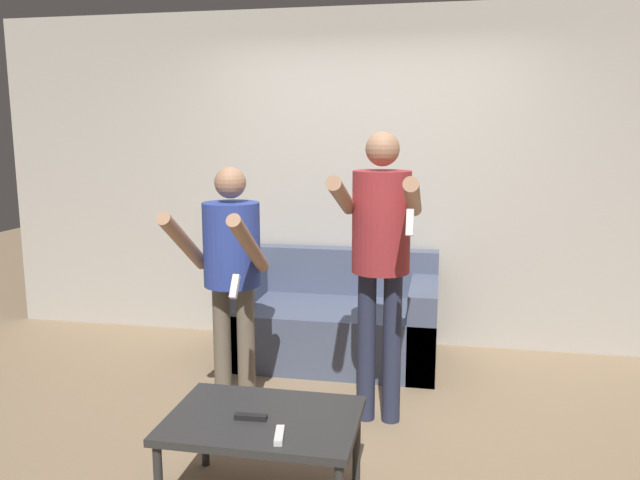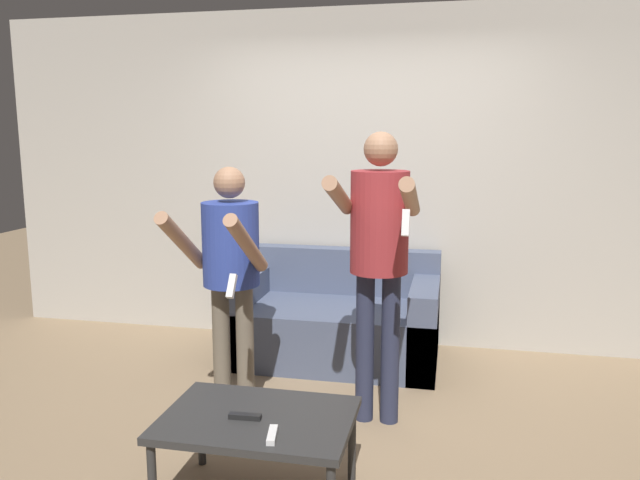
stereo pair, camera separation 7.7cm
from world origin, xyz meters
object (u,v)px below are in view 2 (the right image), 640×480
(person_standing_left, at_px, (230,261))
(remote_near, at_px, (272,435))
(remote_far, at_px, (245,416))
(coffee_table, at_px, (258,424))
(person_standing_right, at_px, (379,243))
(couch, at_px, (334,322))

(person_standing_left, relative_size, remote_near, 9.91)
(remote_near, bearing_deg, person_standing_left, 117.66)
(remote_near, relative_size, remote_far, 1.01)
(coffee_table, xyz_separation_m, remote_near, (0.13, -0.19, 0.06))
(coffee_table, height_order, remote_far, remote_far)
(remote_far, bearing_deg, remote_near, -39.93)
(remote_near, bearing_deg, person_standing_right, 74.65)
(remote_near, xyz_separation_m, remote_far, (-0.17, 0.14, 0.00))
(remote_near, bearing_deg, couch, 93.75)
(person_standing_right, height_order, remote_far, person_standing_right)
(person_standing_left, bearing_deg, remote_near, -62.34)
(person_standing_left, height_order, coffee_table, person_standing_left)
(person_standing_left, xyz_separation_m, remote_far, (0.43, -0.99, -0.51))
(coffee_table, xyz_separation_m, remote_far, (-0.05, -0.04, 0.06))
(person_standing_right, relative_size, coffee_table, 1.97)
(person_standing_left, height_order, remote_far, person_standing_left)
(person_standing_left, height_order, remote_near, person_standing_left)
(couch, height_order, coffee_table, couch)
(person_standing_right, bearing_deg, coffee_table, -114.68)
(couch, height_order, person_standing_right, person_standing_right)
(person_standing_left, distance_m, coffee_table, 1.20)
(couch, distance_m, person_standing_right, 1.39)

